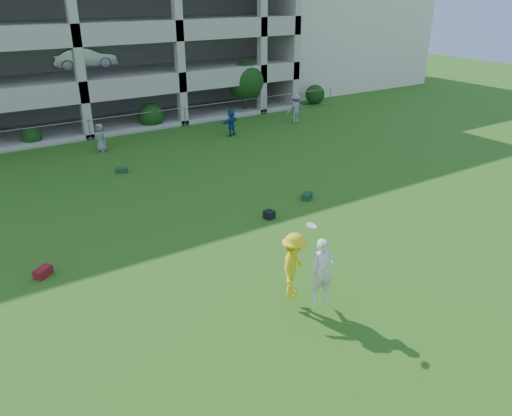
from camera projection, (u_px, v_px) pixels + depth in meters
ground at (284, 297)px, 14.11m from camera, size 100.00×100.00×0.00m
stucco_building at (310, 24)px, 45.03m from camera, size 16.00×14.00×10.00m
bystander_c at (100, 138)px, 26.38m from camera, size 0.83×0.88×1.51m
bystander_d at (231, 122)px, 29.23m from camera, size 1.52×1.03×1.58m
bystander_f at (295, 108)px, 31.96m from camera, size 1.28×0.83×1.88m
bag_red_a at (43, 272)px, 15.06m from camera, size 0.62×0.57×0.28m
bag_green_c at (307, 196)px, 20.59m from camera, size 0.61×0.58×0.26m
crate_d at (269, 215)px, 18.87m from camera, size 0.40×0.40×0.30m
bag_green_g at (122, 170)px, 23.52m from camera, size 0.58×0.52×0.25m
frisbee_contest at (301, 267)px, 13.17m from camera, size 1.51×1.59×2.30m
parking_garage at (40, 21)px, 32.94m from camera, size 30.00×14.00×12.00m
fence at (89, 130)px, 28.45m from camera, size 36.06×0.06×1.20m
shrub_row at (159, 102)px, 30.91m from camera, size 34.38×2.52×3.50m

